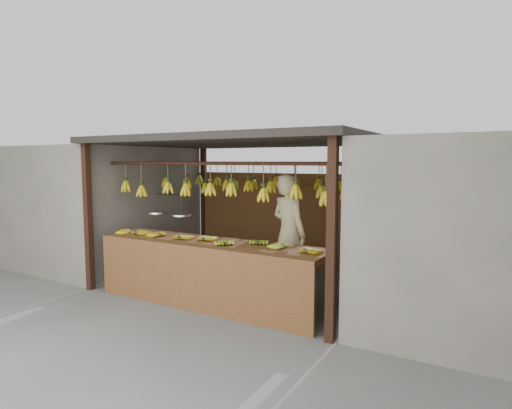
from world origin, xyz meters
The scene contains 9 objects.
ground centered at (0.00, 0.00, 0.00)m, with size 80.00×80.00×0.00m, color #5B5B57.
stall centered at (0.00, 0.33, 1.97)m, with size 4.30×3.30×2.40m.
neighbor_left centered at (-3.60, 0.00, 1.15)m, with size 3.00×3.00×2.30m, color slate.
neighbor_right centered at (3.60, 0.00, 1.15)m, with size 3.00×3.00×2.30m, color slate.
counter centered at (0.06, -1.23, 0.71)m, with size 3.55×0.79×0.96m.
hanging_bananas centered at (0.00, 0.00, 1.61)m, with size 3.61×2.24×0.38m.
balance_scale centered at (-0.78, -1.00, 1.27)m, with size 0.82×0.34×0.78m.
vendor centered at (0.78, -0.04, 0.92)m, with size 0.67×0.44×1.84m, color beige.
bag_bundles centered at (1.94, 1.35, 0.99)m, with size 0.08×0.26×1.29m.
Camera 1 is at (3.59, -5.94, 2.03)m, focal length 30.00 mm.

